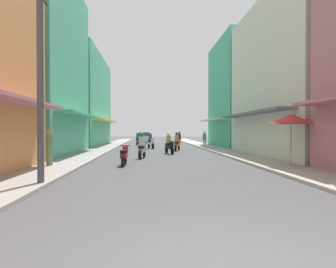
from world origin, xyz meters
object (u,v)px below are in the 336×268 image
(motorbike_silver, at_px, (142,147))
(motorbike_white, at_px, (151,141))
(motorbike_black, at_px, (169,144))
(motorbike_blue, at_px, (138,139))
(utility_pole, at_px, (40,79))
(motorbike_maroon, at_px, (179,139))
(vendor_umbrella, at_px, (291,119))
(pedestrian_foreground, at_px, (49,146))
(pedestrian_far, at_px, (204,140))
(motorbike_orange, at_px, (177,142))
(motorbike_red, at_px, (124,155))
(parked_car, at_px, (144,137))

(motorbike_silver, height_order, motorbike_white, same)
(motorbike_black, height_order, motorbike_blue, same)
(utility_pole, bearing_deg, motorbike_maroon, 74.52)
(motorbike_silver, bearing_deg, vendor_umbrella, -36.17)
(utility_pole, bearing_deg, pedestrian_foreground, 105.62)
(pedestrian_far, relative_size, vendor_umbrella, 0.67)
(motorbike_orange, height_order, utility_pole, utility_pole)
(motorbike_red, height_order, motorbike_blue, motorbike_blue)
(motorbike_orange, height_order, pedestrian_far, pedestrian_far)
(parked_car, distance_m, vendor_umbrella, 28.88)
(motorbike_silver, distance_m, motorbike_white, 9.38)
(motorbike_maroon, height_order, vendor_umbrella, vendor_umbrella)
(motorbike_white, bearing_deg, motorbike_black, -77.90)
(motorbike_maroon, relative_size, pedestrian_far, 1.08)
(motorbike_blue, distance_m, vendor_umbrella, 21.48)
(motorbike_red, relative_size, utility_pole, 0.28)
(motorbike_maroon, distance_m, motorbike_black, 14.06)
(motorbike_blue, bearing_deg, pedestrian_far, -38.60)
(motorbike_red, xyz_separation_m, pedestrian_foreground, (-3.34, -0.72, 0.49))
(motorbike_black, bearing_deg, pedestrian_far, 58.95)
(parked_car, xyz_separation_m, utility_pole, (-2.64, -31.44, 2.55))
(motorbike_silver, relative_size, motorbike_black, 1.01)
(motorbike_orange, bearing_deg, parked_car, 100.40)
(motorbike_maroon, bearing_deg, motorbike_black, -99.35)
(motorbike_maroon, distance_m, motorbike_silver, 17.67)
(motorbike_maroon, height_order, motorbike_silver, same)
(motorbike_red, xyz_separation_m, motorbike_blue, (0.01, 18.41, 0.20))
(pedestrian_foreground, bearing_deg, motorbike_blue, 80.07)
(motorbike_red, height_order, pedestrian_foreground, pedestrian_foreground)
(motorbike_blue, bearing_deg, motorbike_maroon, 23.19)
(motorbike_red, bearing_deg, motorbike_blue, 89.98)
(parked_car, bearing_deg, pedestrian_foreground, -98.13)
(motorbike_blue, relative_size, pedestrian_foreground, 1.01)
(motorbike_red, distance_m, motorbike_blue, 18.41)
(motorbike_silver, xyz_separation_m, motorbike_white, (0.61, 9.36, 0.00))
(motorbike_silver, bearing_deg, pedestrian_far, 59.27)
(pedestrian_foreground, relative_size, pedestrian_far, 1.06)
(vendor_umbrella, xyz_separation_m, utility_pole, (-9.74, -3.49, 1.05))
(pedestrian_foreground, height_order, utility_pole, utility_pole)
(motorbike_orange, distance_m, pedestrian_far, 4.63)
(motorbike_white, height_order, vendor_umbrella, vendor_umbrella)
(pedestrian_far, bearing_deg, motorbike_white, -175.47)
(pedestrian_far, height_order, vendor_umbrella, vendor_umbrella)
(vendor_umbrella, relative_size, utility_pole, 0.38)
(motorbike_white, bearing_deg, motorbike_silver, -93.72)
(motorbike_red, height_order, motorbike_black, motorbike_black)
(motorbike_red, bearing_deg, motorbike_orange, 69.54)
(motorbike_maroon, bearing_deg, vendor_umbrella, -83.22)
(motorbike_red, distance_m, pedestrian_far, 14.72)
(motorbike_white, xyz_separation_m, pedestrian_foreground, (-4.75, -13.45, 0.29))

